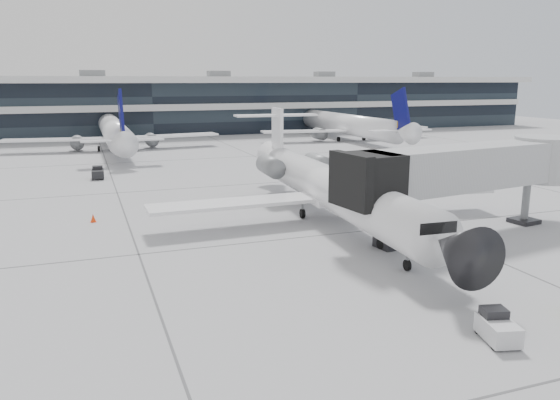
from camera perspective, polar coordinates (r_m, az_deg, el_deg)
name	(u,v)px	position (r m, az deg, el deg)	size (l,w,h in m)	color
ground	(289,239)	(37.18, 1.00, -4.06)	(220.00, 220.00, 0.00)	#97979A
terminal	(146,108)	(116.12, -13.82, 9.35)	(170.00, 22.00, 10.00)	black
bg_jet_center	(115,149)	(89.04, -16.82, 5.10)	(32.00, 40.00, 9.60)	white
bg_jet_right	(346,140)	(99.55, 6.92, 6.27)	(32.00, 40.00, 9.60)	white
regional_jet	(330,186)	(41.49, 5.20, 1.47)	(27.39, 34.18, 7.89)	white
jet_bridge	(477,167)	(40.04, 19.88, 3.25)	(19.97, 6.60, 6.41)	silver
baggage_tug	(497,328)	(24.79, 21.77, -12.27)	(1.62, 2.21, 1.26)	silver
traffic_cone	(93,218)	(43.74, -18.94, -1.81)	(0.57, 0.57, 0.64)	#FF3C0D
far_tug	(98,173)	(62.80, -18.50, 2.68)	(1.35, 2.18, 1.35)	black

